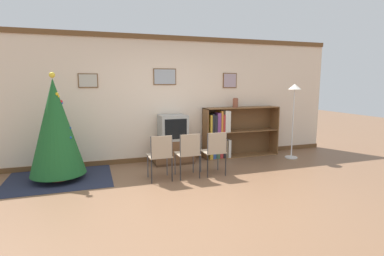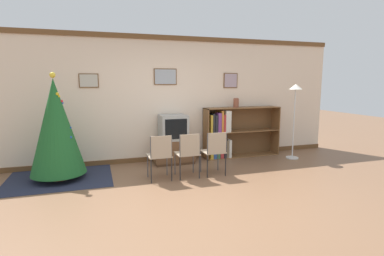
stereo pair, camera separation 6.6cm
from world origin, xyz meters
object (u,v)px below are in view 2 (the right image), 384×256
at_px(tv_console, 173,151).
at_px(vase, 236,103).
at_px(christmas_tree, 56,127).
at_px(television, 173,127).
at_px(standing_lamp, 295,102).
at_px(folding_chair_left, 160,155).
at_px(folding_chair_center, 188,152).
at_px(bookshelf, 229,133).
at_px(folding_chair_right, 215,150).

relative_size(tv_console, vase, 3.95).
distance_m(christmas_tree, television, 2.27).
relative_size(tv_console, standing_lamp, 0.50).
bearing_deg(folding_chair_left, folding_chair_center, 0.00).
relative_size(christmas_tree, folding_chair_left, 2.30).
bearing_deg(vase, bookshelf, -177.64).
bearing_deg(christmas_tree, tv_console, 11.20).
height_order(tv_console, bookshelf, bookshelf).
bearing_deg(folding_chair_center, tv_console, 90.00).
distance_m(christmas_tree, folding_chair_center, 2.36).
relative_size(folding_chair_left, folding_chair_center, 1.00).
bearing_deg(bookshelf, vase, 2.36).
distance_m(tv_console, folding_chair_center, 1.11).
height_order(christmas_tree, television, christmas_tree).
bearing_deg(tv_console, folding_chair_center, -90.00).
height_order(christmas_tree, folding_chair_left, christmas_tree).
distance_m(television, folding_chair_center, 1.13).
bearing_deg(folding_chair_right, folding_chair_center, 180.00).
xyz_separation_m(folding_chair_left, folding_chair_right, (1.03, 0.00, 0.00)).
distance_m(folding_chair_center, standing_lamp, 2.87).
distance_m(television, bookshelf, 1.36).
height_order(folding_chair_left, bookshelf, bookshelf).
height_order(folding_chair_center, standing_lamp, standing_lamp).
height_order(folding_chair_left, folding_chair_right, same).
distance_m(television, vase, 1.59).
xyz_separation_m(television, bookshelf, (1.34, 0.09, -0.21)).
bearing_deg(christmas_tree, standing_lamp, -0.30).
bearing_deg(television, vase, 3.54).
xyz_separation_m(television, folding_chair_center, (0.00, -1.09, -0.30)).
distance_m(folding_chair_center, bookshelf, 1.78).
relative_size(television, bookshelf, 0.31).
relative_size(bookshelf, standing_lamp, 1.08).
relative_size(christmas_tree, tv_console, 2.24).
height_order(tv_console, vase, vase).
bearing_deg(television, standing_lamp, -9.81).
xyz_separation_m(folding_chair_right, bookshelf, (0.83, 1.17, 0.08)).
height_order(folding_chair_right, bookshelf, bookshelf).
height_order(christmas_tree, folding_chair_right, christmas_tree).
height_order(television, standing_lamp, standing_lamp).
distance_m(folding_chair_left, folding_chair_right, 1.03).
xyz_separation_m(bookshelf, vase, (0.17, 0.01, 0.70)).
relative_size(tv_console, bookshelf, 0.46).
bearing_deg(folding_chair_right, standing_lamp, 16.06).
bearing_deg(bookshelf, christmas_tree, -171.64).
bearing_deg(bookshelf, tv_console, -176.43).
distance_m(tv_console, television, 0.52).
distance_m(folding_chair_center, folding_chair_right, 0.51).
bearing_deg(vase, christmas_tree, -171.90).
height_order(vase, standing_lamp, standing_lamp).
bearing_deg(tv_console, television, -90.00).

